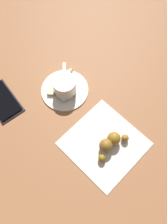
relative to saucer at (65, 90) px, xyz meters
The scene contains 8 objects.
ground_plane 0.11m from the saucer, 166.29° to the left, with size 1.80×1.80×0.00m, color #975E3A.
saucer is the anchor object (origin of this frame).
espresso_cup 0.03m from the saucer, 167.97° to the right, with size 0.07×0.09×0.05m.
teaspoon 0.01m from the saucer, ahead, with size 0.12×0.10×0.01m.
sugar_packet 0.04m from the saucer, 39.92° to the left, with size 0.06×0.02×0.01m, color beige.
napkin 0.20m from the saucer, behind, with size 0.19×0.19×0.00m, color silver.
croissant 0.22m from the saucer, behind, with size 0.05×0.11×0.04m.
cell_phone 0.19m from the saucer, 61.55° to the left, with size 0.14×0.08×0.01m.
Camera 1 is at (-0.21, 0.16, 0.64)m, focal length 38.95 mm.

